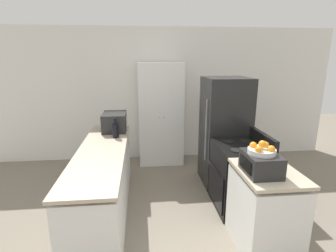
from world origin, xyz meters
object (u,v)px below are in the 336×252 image
wine_bottle (116,130)px  toaster_oven (261,164)px  stove (239,176)px  pantry_cabinet (161,114)px  fruit_bowl (262,150)px  microwave (115,122)px  refrigerator (224,132)px

wine_bottle → toaster_oven: wine_bottle is taller
stove → pantry_cabinet: bearing=118.1°
stove → fruit_bowl: fruit_bowl is taller
stove → fruit_bowl: size_ratio=3.91×
stove → toaster_oven: 1.02m
pantry_cabinet → stove: 2.06m
microwave → pantry_cabinet: bearing=45.9°
wine_bottle → toaster_oven: 2.09m
fruit_bowl → wine_bottle: bearing=137.9°
pantry_cabinet → fruit_bowl: (0.80, -2.61, 0.18)m
wine_bottle → fruit_bowl: fruit_bowl is taller
toaster_oven → stove: bearing=80.9°
stove → wine_bottle: (-1.69, 0.55, 0.55)m
stove → refrigerator: 0.89m
pantry_cabinet → microwave: (-0.79, -0.82, 0.07)m
pantry_cabinet → fruit_bowl: size_ratio=7.19×
refrigerator → toaster_oven: bearing=-95.3°
pantry_cabinet → toaster_oven: pantry_cabinet is taller
refrigerator → wine_bottle: bearing=-172.1°
refrigerator → microwave: size_ratio=3.48×
pantry_cabinet → wine_bottle: 1.42m
pantry_cabinet → refrigerator: 1.37m
refrigerator → stove: bearing=-91.2°
stove → wine_bottle: 1.86m
microwave → wine_bottle: bearing=-83.2°
toaster_oven → fruit_bowl: size_ratio=1.47×
microwave → wine_bottle: size_ratio=1.72×
refrigerator → microwave: bearing=174.9°
toaster_oven → fruit_bowl: 0.15m
refrigerator → wine_bottle: size_ratio=5.99×
microwave → refrigerator: bearing=-5.1°
pantry_cabinet → wine_bottle: bearing=-121.6°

